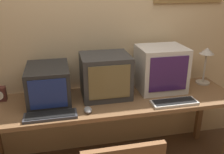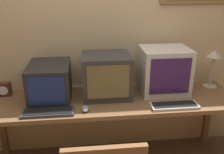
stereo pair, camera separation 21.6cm
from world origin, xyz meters
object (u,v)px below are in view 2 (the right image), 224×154
(monitor_right, at_px, (164,70))
(desk_clock, at_px, (4,89))
(keyboard_main, at_px, (48,112))
(keyboard_side, at_px, (174,105))
(monitor_center, at_px, (106,75))
(monitor_left, at_px, (50,82))
(mouse_near_keyboard, at_px, (85,109))
(desk_lamp, at_px, (213,61))

(monitor_right, relative_size, desk_clock, 3.43)
(desk_clock, bearing_deg, keyboard_main, -41.43)
(keyboard_side, bearing_deg, monitor_right, 90.73)
(monitor_center, distance_m, desk_clock, 0.95)
(monitor_right, bearing_deg, monitor_left, -177.89)
(keyboard_main, height_order, desk_clock, desk_clock)
(monitor_left, xyz_separation_m, mouse_near_keyboard, (0.30, -0.27, -0.14))
(monitor_center, relative_size, keyboard_main, 1.05)
(monitor_left, height_order, keyboard_main, monitor_left)
(keyboard_side, bearing_deg, mouse_near_keyboard, 178.79)
(monitor_left, bearing_deg, monitor_right, 2.11)
(keyboard_side, relative_size, mouse_near_keyboard, 3.86)
(monitor_left, distance_m, desk_clock, 0.46)
(monitor_center, bearing_deg, desk_lamp, 3.75)
(keyboard_main, xyz_separation_m, keyboard_side, (1.04, 0.00, 0.00))
(monitor_right, relative_size, mouse_near_keyboard, 4.20)
(mouse_near_keyboard, distance_m, desk_lamp, 1.32)
(monitor_right, distance_m, desk_lamp, 0.50)
(mouse_near_keyboard, bearing_deg, monitor_center, 54.65)
(monitor_right, bearing_deg, desk_clock, 177.59)
(monitor_left, relative_size, keyboard_side, 1.12)
(monitor_center, bearing_deg, monitor_left, -178.58)
(monitor_center, distance_m, desk_lamp, 1.05)
(keyboard_main, distance_m, keyboard_side, 1.04)
(keyboard_side, distance_m, desk_clock, 1.53)
(mouse_near_keyboard, xyz_separation_m, desk_clock, (-0.74, 0.37, 0.04))
(monitor_right, xyz_separation_m, keyboard_side, (0.00, -0.32, -0.20))
(monitor_left, xyz_separation_m, monitor_right, (1.04, 0.04, 0.05))
(monitor_left, xyz_separation_m, desk_lamp, (1.54, 0.08, 0.11))
(monitor_left, distance_m, monitor_center, 0.50)
(monitor_left, bearing_deg, keyboard_side, -15.27)
(monitor_right, height_order, mouse_near_keyboard, monitor_right)
(desk_clock, distance_m, desk_lamp, 1.99)
(keyboard_side, height_order, mouse_near_keyboard, mouse_near_keyboard)
(monitor_right, bearing_deg, keyboard_main, -162.55)
(monitor_center, xyz_separation_m, desk_lamp, (1.04, 0.07, 0.08))
(monitor_center, height_order, mouse_near_keyboard, monitor_center)
(monitor_center, relative_size, mouse_near_keyboard, 4.15)
(monitor_left, relative_size, mouse_near_keyboard, 4.30)
(keyboard_main, xyz_separation_m, mouse_near_keyboard, (0.29, 0.02, 0.01))
(monitor_center, bearing_deg, desk_clock, 174.60)
(monitor_right, distance_m, desk_clock, 1.49)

